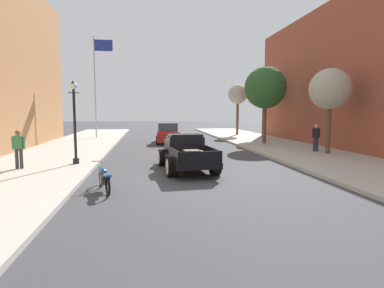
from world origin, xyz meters
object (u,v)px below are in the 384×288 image
motorcycle_parked (104,178)px  street_tree_nearest (330,90)px  pedestrian_sidewalk_left (18,147)px  street_tree_second (265,88)px  pedestrian_sidewalk_right (316,136)px  street_tree_third (264,90)px  street_tree_farthest (238,95)px  street_lamp_near (74,116)px  hotrod_truck_black (185,152)px  flagpole (97,76)px  car_background_red (168,134)px

motorcycle_parked → street_tree_nearest: bearing=29.7°
pedestrian_sidewalk_left → street_tree_second: street_tree_second is taller
motorcycle_parked → pedestrian_sidewalk_right: bearing=33.8°
street_tree_second → street_tree_third: size_ratio=1.02×
street_tree_nearest → street_tree_third: bearing=90.4°
street_tree_second → street_tree_farthest: bearing=86.6°
street_lamp_near → street_tree_farthest: 21.68m
motorcycle_parked → street_tree_third: bearing=55.7°
hotrod_truck_black → street_tree_nearest: (8.68, 3.09, 3.06)m
pedestrian_sidewalk_right → street_tree_second: (-1.35, 5.16, 3.23)m
flagpole → street_tree_third: size_ratio=1.63×
hotrod_truck_black → street_lamp_near: 5.43m
street_lamp_near → car_background_red: bearing=65.1°
street_tree_nearest → street_tree_farthest: 15.70m
street_tree_nearest → street_tree_second: bearing=104.0°
hotrod_truck_black → street_tree_farthest: bearing=67.7°
flagpole → street_tree_second: bearing=-29.1°
street_tree_nearest → hotrod_truck_black: bearing=-160.4°
pedestrian_sidewalk_right → street_tree_third: bearing=89.3°
pedestrian_sidewalk_left → street_tree_farthest: bearing=51.3°
street_lamp_near → street_tree_nearest: bearing=7.5°
street_tree_nearest → street_tree_second: 6.39m
street_tree_nearest → pedestrian_sidewalk_right: bearing=100.6°
pedestrian_sidewalk_right → flagpole: bearing=139.3°
street_lamp_near → street_tree_second: 14.66m
street_lamp_near → street_tree_farthest: (12.71, 17.46, 1.87)m
pedestrian_sidewalk_left → flagpole: bearing=86.4°
flagpole → street_tree_nearest: (14.78, -13.55, -1.95)m
hotrod_truck_black → street_lamp_near: bearing=165.5°
street_tree_third → street_lamp_near: bearing=-138.1°
pedestrian_sidewalk_left → flagpole: flagpole is taller
car_background_red → street_tree_second: size_ratio=0.76×
car_background_red → pedestrian_sidewalk_left: 13.83m
motorcycle_parked → street_tree_farthest: street_tree_farthest is taller
pedestrian_sidewalk_right → street_tree_nearest: 2.92m
pedestrian_sidewalk_right → street_lamp_near: size_ratio=0.43×
pedestrian_sidewalk_left → pedestrian_sidewalk_right: size_ratio=1.00×
street_tree_farthest → hotrod_truck_black: bearing=-112.3°
motorcycle_parked → hotrod_truck_black: bearing=49.4°
street_tree_nearest → motorcycle_parked: bearing=-150.3°
street_tree_second → hotrod_truck_black: bearing=-127.6°
motorcycle_parked → pedestrian_sidewalk_right: 13.97m
pedestrian_sidewalk_left → street_tree_second: 17.19m
car_background_red → street_lamp_near: 12.01m
pedestrian_sidewalk_right → flagpole: 19.79m
hotrod_truck_black → street_tree_farthest: 20.57m
pedestrian_sidewalk_left → street_tree_third: (15.74, 13.29, 3.37)m
hotrod_truck_black → pedestrian_sidewalk_right: bearing=25.9°
street_lamp_near → pedestrian_sidewalk_right: bearing=11.8°
street_tree_third → pedestrian_sidewalk_right: bearing=-90.7°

